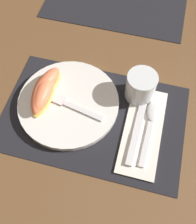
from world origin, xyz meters
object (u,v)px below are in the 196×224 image
Objects in this scene: citrus_wedge_2 at (40,95)px; citrus_wedge_0 at (46,84)px; juice_glass at (140,88)px; citrus_wedge_1 at (44,92)px; plate at (69,103)px; fork at (67,103)px; knife at (137,129)px; spoon at (152,119)px.

citrus_wedge_0 is at bearing 81.68° from citrus_wedge_2.
juice_glass reaches higher than citrus_wedge_2.
citrus_wedge_1 is (0.00, -0.03, 0.00)m from citrus_wedge_0.
plate is 0.08m from citrus_wedge_2.
citrus_wedge_1 reaches higher than fork.
juice_glass reaches higher than knife.
citrus_wedge_2 is (-0.07, -0.00, 0.01)m from fork.
citrus_wedge_2 is (-0.01, -0.04, -0.00)m from citrus_wedge_0.
fork is 0.08m from citrus_wedge_0.
citrus_wedge_0 reaches higher than fork.
plate is at bearing -0.63° from citrus_wedge_1.
fork is at bearing -7.67° from citrus_wedge_1.
juice_glass is 0.26m from citrus_wedge_2.
knife is 1.74× the size of citrus_wedge_0.
fork is at bearing -100.73° from plate.
citrus_wedge_2 is at bearing -160.87° from juice_glass.
fork reaches higher than plate.
spoon is 0.29m from citrus_wedge_0.
juice_glass is 0.61× the size of citrus_wedge_1.
fork is (-0.22, -0.01, 0.01)m from spoon.
citrus_wedge_2 is (-0.26, 0.02, 0.03)m from knife.
citrus_wedge_0 is (-0.29, 0.02, 0.03)m from spoon.
fork is at bearing -176.20° from spoon.
fork is 0.07m from citrus_wedge_2.
plate is at bearing 171.51° from knife.
spoon is at bearing 1.81° from plate.
plate is 2.06× the size of citrus_wedge_1.
spoon is 0.22m from fork.
knife is at bearing -8.49° from plate.
knife is 1.11× the size of spoon.
spoon is (0.22, 0.01, -0.00)m from plate.
plate is 2.21× the size of citrus_wedge_0.
knife is at bearing -6.52° from citrus_wedge_1.
citrus_wedge_1 is at bearing 173.48° from knife.
juice_glass reaches higher than spoon.
plate is 0.19m from juice_glass.
citrus_wedge_2 is (-0.29, -0.02, 0.02)m from spoon.
citrus_wedge_0 is 0.96× the size of citrus_wedge_2.
fork is (-0.18, -0.08, -0.02)m from juice_glass.
knife is at bearing -4.14° from citrus_wedge_2.
citrus_wedge_0 is at bearing 167.94° from knife.
plate is 0.07m from citrus_wedge_1.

